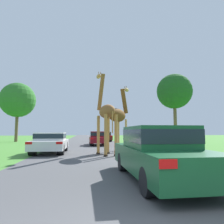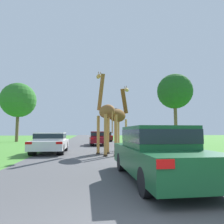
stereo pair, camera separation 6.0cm
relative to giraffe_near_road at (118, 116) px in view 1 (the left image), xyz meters
The scene contains 9 objects.
road 17.80m from the giraffe_near_road, 95.28° to the left, with size 7.31×120.00×0.00m.
giraffe_near_road is the anchor object (origin of this frame).
giraffe_companion 2.30m from the giraffe_near_road, 118.05° to the right, with size 1.20×2.67×5.44m.
car_lead_maroon 8.57m from the giraffe_near_road, 91.87° to the right, with size 1.76×4.75×1.51m.
car_queue_right 7.27m from the giraffe_near_road, 97.69° to the left, with size 1.72×4.53×1.41m.
car_queue_left 15.50m from the giraffe_near_road, 87.76° to the left, with size 1.84×4.34×1.38m.
car_far_ahead 4.90m from the giraffe_near_road, behind, with size 1.97×4.27×1.32m.
tree_left_edge 11.16m from the giraffe_near_road, 42.93° to the left, with size 3.97×3.97×7.96m.
tree_centre_back 19.85m from the giraffe_near_road, 127.02° to the left, with size 4.89×4.89×8.33m.
Camera 1 is at (-0.77, -1.53, 1.35)m, focal length 32.00 mm.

